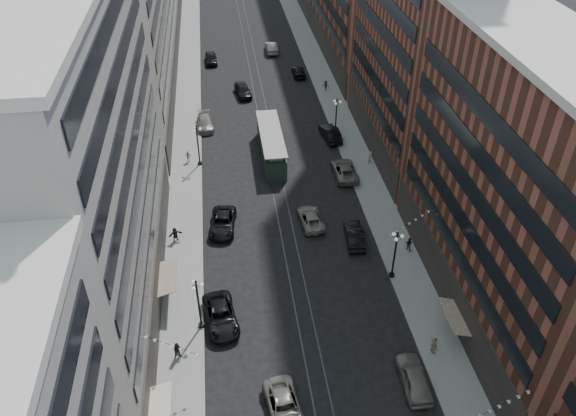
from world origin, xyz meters
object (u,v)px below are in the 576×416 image
streetcar (271,145)px  car_9 (211,58)px  pedestrian_2 (178,351)px  car_11 (344,170)px  lamppost_se_far (395,253)px  lamppost_se_mid (336,116)px  car_14 (271,48)px  car_12 (298,72)px  car_13 (243,90)px  car_extra_1 (311,218)px  pedestrian_8 (370,157)px  pedestrian_4 (434,345)px  car_2 (221,316)px  pedestrian_7 (409,244)px  car_extra_0 (284,407)px  pedestrian_5 (175,234)px  car_8 (205,123)px  pedestrian_6 (188,156)px  car_10 (354,235)px  car_4 (414,378)px  lamppost_sw_mid (198,144)px  pedestrian_9 (326,85)px  car_extra_2 (330,133)px  lamppost_sw_far (198,303)px  car_7 (223,223)px

streetcar → car_9: (-7.10, 32.27, -0.75)m
pedestrian_2 → car_11: size_ratio=0.29×
lamppost_se_far → pedestrian_2: size_ratio=3.24×
lamppost_se_mid → car_14: bearing=99.5°
car_11 → lamppost_se_far: bearing=92.1°
car_12 → car_13: (-9.64, -6.41, 0.19)m
car_14 → car_extra_1: (-1.08, -50.47, -0.16)m
car_13 → pedestrian_8: size_ratio=2.99×
pedestrian_4 → car_12: bearing=-2.7°
car_2 → car_14: bearing=72.1°
pedestrian_7 → car_extra_0: 22.71m
car_14 → car_extra_1: 50.49m
lamppost_se_mid → pedestrian_5: size_ratio=3.38×
pedestrian_5 → streetcar: bearing=30.7°
car_8 → car_9: size_ratio=1.07×
pedestrian_6 → car_10: bearing=146.1°
lamppost_se_mid → streetcar: size_ratio=0.44×
car_10 → lamppost_se_mid: bearing=-91.3°
lamppost_se_mid → car_4: lamppost_se_mid is taller
pedestrian_6 → car_extra_1: 19.67m
pedestrian_4 → car_extra_0: size_ratio=0.34×
pedestrian_7 → pedestrian_4: bearing=124.3°
lamppost_sw_mid → car_14: (13.04, 36.87, -2.22)m
streetcar → car_12: (7.18, 24.91, -0.89)m
car_14 → lamppost_sw_mid: bearing=69.3°
lamppost_se_far → car_11: lamppost_se_far is taller
car_extra_1 → pedestrian_7: bearing=143.6°
pedestrian_5 → pedestrian_7: bearing=-33.5°
pedestrian_2 → pedestrian_7: bearing=13.3°
pedestrian_9 → car_extra_2: bearing=-78.2°
car_extra_2 → car_10: bearing=78.7°
lamppost_se_far → car_4: bearing=-98.0°
pedestrian_6 → pedestrian_9: 28.27m
lamppost_sw_far → car_4: lamppost_sw_far is taller
streetcar → car_2: (-7.46, -27.66, -0.78)m
car_4 → pedestrian_6: (-18.11, 36.01, 0.05)m
pedestrian_2 → car_extra_1: size_ratio=0.33×
lamppost_sw_far → pedestrian_8: (21.28, 24.42, -2.07)m
pedestrian_7 → pedestrian_6: bearing=0.8°
car_2 → pedestrian_7: (19.44, 7.27, 0.12)m
streetcar → car_extra_0: (-3.02, -37.44, -0.84)m
car_4 → pedestrian_7: bearing=-104.2°
pedestrian_4 → car_10: 15.63m
car_extra_1 → lamppost_se_far: bearing=120.0°
streetcar → car_7: (-6.80, -14.24, -0.81)m
lamppost_sw_far → pedestrian_6: 27.93m
pedestrian_2 → car_7: bearing=64.0°
car_13 → car_extra_1: 33.52m
lamppost_se_mid → car_13: lamppost_se_mid is taller
pedestrian_2 → car_8: size_ratio=0.32×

